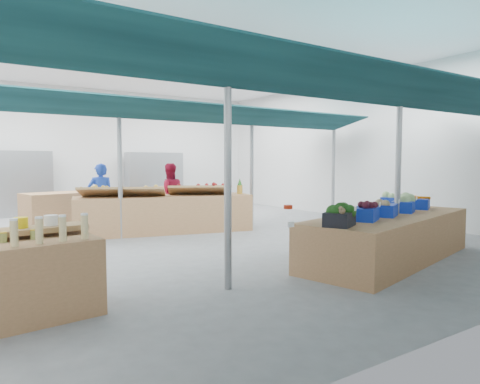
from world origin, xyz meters
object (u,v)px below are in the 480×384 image
(crate_stack, at_px, (382,232))
(vendor_right, at_px, (169,194))
(bottle_shelf, at_px, (1,280))
(vendor_left, at_px, (101,197))
(veg_counter, at_px, (390,238))
(fruit_counter, at_px, (165,214))

(crate_stack, bearing_deg, vendor_right, 115.75)
(bottle_shelf, distance_m, crate_stack, 6.76)
(vendor_left, relative_size, vendor_right, 1.00)
(veg_counter, xyz_separation_m, crate_stack, (0.93, 0.90, -0.11))
(veg_counter, height_order, vendor_right, vendor_right)
(veg_counter, distance_m, vendor_left, 6.75)
(veg_counter, xyz_separation_m, vendor_left, (-3.27, 5.89, 0.43))
(veg_counter, bearing_deg, crate_stack, 29.84)
(crate_stack, xyz_separation_m, vendor_left, (-4.20, 4.98, 0.54))
(veg_counter, xyz_separation_m, fruit_counter, (-2.07, 4.79, 0.05))
(fruit_counter, bearing_deg, veg_counter, -53.50)
(bottle_shelf, bearing_deg, crate_stack, -1.01)
(crate_stack, bearing_deg, bottle_shelf, -175.38)
(fruit_counter, bearing_deg, vendor_right, 74.51)
(veg_counter, bearing_deg, vendor_left, 104.82)
(vendor_left, bearing_deg, vendor_right, -166.88)
(bottle_shelf, xyz_separation_m, vendor_right, (4.33, 5.53, 0.37))
(vendor_left, xyz_separation_m, vendor_right, (1.80, 0.00, 0.00))
(bottle_shelf, distance_m, fruit_counter, 5.79)
(crate_stack, bearing_deg, fruit_counter, 127.73)
(fruit_counter, height_order, vendor_left, vendor_left)
(crate_stack, distance_m, vendor_left, 6.54)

